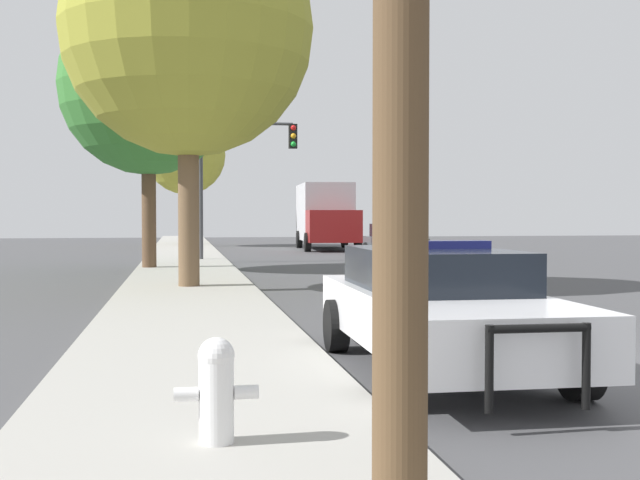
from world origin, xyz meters
The scene contains 9 objects.
sidewalk_left centered at (-5.10, 0.00, 0.07)m, with size 3.00×110.00×0.13m.
police_car centered at (-2.46, 1.04, 0.73)m, with size 2.05×5.00×1.44m.
fire_hydrant centered at (-5.02, -1.80, 0.53)m, with size 0.59×0.26×0.75m.
traffic_light centered at (-3.11, 21.99, 3.74)m, with size 3.61×0.35×5.11m.
car_background_oncoming centered at (2.74, 22.08, 0.73)m, with size 2.05×4.17×1.39m.
box_truck centered at (2.01, 32.60, 1.74)m, with size 3.00×7.50×3.32m.
tree_sidewalk_near centered at (-5.08, 10.88, 5.86)m, with size 5.66×5.66×8.57m.
tree_sidewalk_mid centered at (-6.22, 17.69, 5.64)m, with size 5.41×5.41×8.23m.
tree_sidewalk_far centered at (-4.97, 37.33, 5.04)m, with size 4.37×4.37×7.11m.
Camera 1 is at (-5.27, -7.44, 1.73)m, focal length 45.00 mm.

